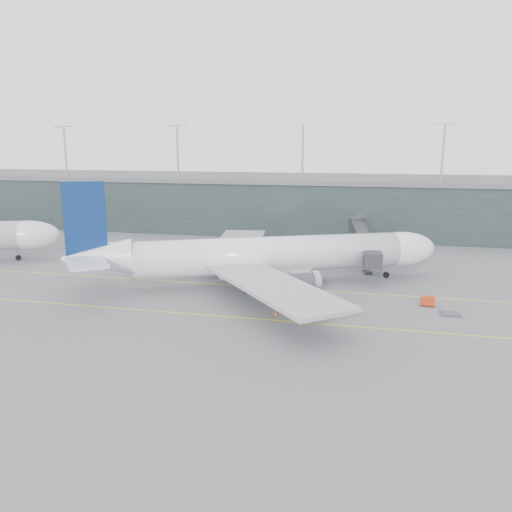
# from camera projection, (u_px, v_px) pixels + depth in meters

# --- Properties ---
(ground) EXTENTS (320.00, 320.00, 0.00)m
(ground) POSITION_uv_depth(u_px,v_px,m) (239.00, 279.00, 91.39)
(ground) COLOR slate
(ground) RESTS_ON ground
(taxiline_a) EXTENTS (160.00, 0.25, 0.02)m
(taxiline_a) POSITION_uv_depth(u_px,v_px,m) (233.00, 285.00, 87.58)
(taxiline_a) COLOR yellow
(taxiline_a) RESTS_ON ground
(taxiline_b) EXTENTS (160.00, 0.25, 0.02)m
(taxiline_b) POSITION_uv_depth(u_px,v_px,m) (204.00, 315.00, 72.36)
(taxiline_b) COLOR yellow
(taxiline_b) RESTS_ON ground
(taxiline_lead_main) EXTENTS (0.25, 60.00, 0.02)m
(taxiline_lead_main) POSITION_uv_depth(u_px,v_px,m) (284.00, 257.00, 109.35)
(taxiline_lead_main) COLOR yellow
(taxiline_lead_main) RESTS_ON ground
(terminal) EXTENTS (240.00, 36.00, 29.00)m
(terminal) POSITION_uv_depth(u_px,v_px,m) (289.00, 202.00, 144.91)
(terminal) COLOR #1D2828
(terminal) RESTS_ON ground
(main_aircraft) EXTENTS (62.96, 58.03, 18.51)m
(main_aircraft) POSITION_uv_depth(u_px,v_px,m) (267.00, 256.00, 87.03)
(main_aircraft) COLOR silver
(main_aircraft) RESTS_ON ground
(jet_bridge) EXTENTS (7.03, 43.59, 6.13)m
(jet_bridge) POSITION_uv_depth(u_px,v_px,m) (365.00, 237.00, 107.30)
(jet_bridge) COLOR #27262B
(jet_bridge) RESTS_ON ground
(gse_cart) EXTENTS (2.29, 1.63, 1.44)m
(gse_cart) POSITION_uv_depth(u_px,v_px,m) (428.00, 301.00, 76.23)
(gse_cart) COLOR #A82B0C
(gse_cart) RESTS_ON ground
(baggage_dolly) EXTENTS (2.79, 2.28, 0.27)m
(baggage_dolly) POSITION_uv_depth(u_px,v_px,m) (450.00, 314.00, 72.33)
(baggage_dolly) COLOR #3E3E44
(baggage_dolly) RESTS_ON ground
(uld_a) EXTENTS (2.73, 2.43, 2.08)m
(uld_a) POSITION_uv_depth(u_px,v_px,m) (235.00, 260.00, 101.58)
(uld_a) COLOR #3D3C42
(uld_a) RESTS_ON ground
(uld_b) EXTENTS (2.56, 2.30, 1.93)m
(uld_b) POSITION_uv_depth(u_px,v_px,m) (244.00, 261.00, 101.39)
(uld_b) COLOR #3D3C42
(uld_b) RESTS_ON ground
(uld_c) EXTENTS (2.34, 2.12, 1.75)m
(uld_c) POSITION_uv_depth(u_px,v_px,m) (260.00, 261.00, 101.63)
(uld_c) COLOR #3D3C42
(uld_c) RESTS_ON ground
(cone_nose) EXTENTS (0.44, 0.44, 0.71)m
(cone_nose) POSITION_uv_depth(u_px,v_px,m) (455.00, 302.00, 77.19)
(cone_nose) COLOR #F1520D
(cone_nose) RESTS_ON ground
(cone_wing_stbd) EXTENTS (0.47, 0.47, 0.75)m
(cone_wing_stbd) POSITION_uv_depth(u_px,v_px,m) (276.00, 313.00, 72.15)
(cone_wing_stbd) COLOR #DA5B0C
(cone_wing_stbd) RESTS_ON ground
(cone_wing_port) EXTENTS (0.48, 0.48, 0.76)m
(cone_wing_port) POSITION_uv_depth(u_px,v_px,m) (300.00, 264.00, 100.96)
(cone_wing_port) COLOR orange
(cone_wing_port) RESTS_ON ground
(cone_tail) EXTENTS (0.38, 0.38, 0.61)m
(cone_tail) POSITION_uv_depth(u_px,v_px,m) (160.00, 289.00, 84.26)
(cone_tail) COLOR #D25F0B
(cone_tail) RESTS_ON ground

